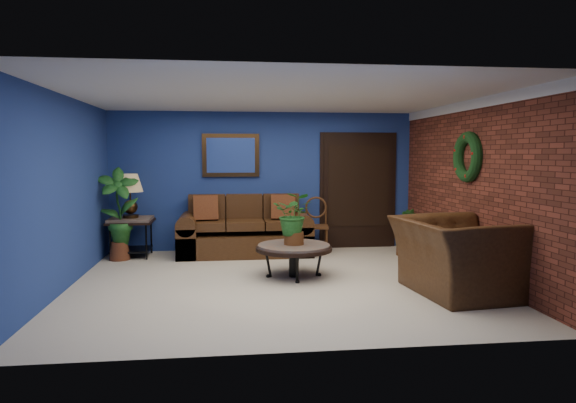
{
  "coord_description": "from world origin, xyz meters",
  "views": [
    {
      "loc": [
        -0.7,
        -6.83,
        1.74
      ],
      "look_at": [
        0.2,
        0.55,
        1.05
      ],
      "focal_mm": 32.0,
      "sensor_mm": 36.0,
      "label": 1
    }
  ],
  "objects": [
    {
      "name": "side_chair",
      "position": [
        0.9,
        2.12,
        0.55
      ],
      "size": [
        0.47,
        0.47,
        0.98
      ],
      "rotation": [
        0.0,
        0.0,
        -0.15
      ],
      "color": "#512917",
      "rests_on": "ground"
    },
    {
      "name": "floor_plant",
      "position": [
        2.35,
        1.6,
        0.42
      ],
      "size": [
        0.44,
        0.39,
        0.81
      ],
      "color": "brown",
      "rests_on": "ground"
    },
    {
      "name": "sofa",
      "position": [
        -0.38,
        2.09,
        0.34
      ],
      "size": [
        2.29,
        0.99,
        1.03
      ],
      "color": "#452913",
      "rests_on": "ground"
    },
    {
      "name": "crown_molding",
      "position": [
        2.72,
        0.0,
        2.43
      ],
      "size": [
        0.03,
        5.0,
        0.14
      ],
      "primitive_type": "cube",
      "color": "white",
      "rests_on": "wall_right_brick"
    },
    {
      "name": "wall_left",
      "position": [
        -2.75,
        0.0,
        1.25
      ],
      "size": [
        0.04,
        5.0,
        2.5
      ],
      "primitive_type": "cube",
      "color": "navy",
      "rests_on": "ground"
    },
    {
      "name": "wreath",
      "position": [
        2.69,
        0.05,
        1.7
      ],
      "size": [
        0.16,
        0.72,
        0.72
      ],
      "primitive_type": "torus",
      "rotation": [
        0.0,
        1.57,
        0.0
      ],
      "color": "black",
      "rests_on": "wall_right_brick"
    },
    {
      "name": "tall_plant",
      "position": [
        -2.45,
        1.8,
        0.83
      ],
      "size": [
        0.75,
        0.58,
        1.53
      ],
      "color": "brown",
      "rests_on": "ground"
    },
    {
      "name": "wall_mirror",
      "position": [
        -0.6,
        2.46,
        1.72
      ],
      "size": [
        1.02,
        0.06,
        0.77
      ],
      "primitive_type": "cube",
      "color": "#442B15",
      "rests_on": "wall_back"
    },
    {
      "name": "floor",
      "position": [
        0.0,
        0.0,
        0.0
      ],
      "size": [
        5.5,
        5.5,
        0.0
      ],
      "primitive_type": "plane",
      "color": "beige",
      "rests_on": "ground"
    },
    {
      "name": "armchair",
      "position": [
        2.15,
        -0.85,
        0.47
      ],
      "size": [
        1.42,
        1.58,
        0.94
      ],
      "primitive_type": "imported",
      "rotation": [
        0.0,
        0.0,
        1.68
      ],
      "color": "#452913",
      "rests_on": "ground"
    },
    {
      "name": "end_table",
      "position": [
        -2.3,
        2.05,
        0.51
      ],
      "size": [
        0.73,
        0.73,
        0.67
      ],
      "color": "#55504A",
      "rests_on": "ground"
    },
    {
      "name": "table_lamp",
      "position": [
        -2.3,
        2.05,
        1.13
      ],
      "size": [
        0.43,
        0.43,
        0.72
      ],
      "color": "#442B15",
      "rests_on": "end_table"
    },
    {
      "name": "closet_door",
      "position": [
        1.75,
        2.47,
        1.05
      ],
      "size": [
        1.44,
        0.06,
        2.18
      ],
      "primitive_type": "cube",
      "color": "black",
      "rests_on": "wall_back"
    },
    {
      "name": "coffee_table",
      "position": [
        0.25,
        0.29,
        0.41
      ],
      "size": [
        1.08,
        1.08,
        0.46
      ],
      "rotation": [
        0.0,
        0.0,
        -0.3
      ],
      "color": "#55504A",
      "rests_on": "ground"
    },
    {
      "name": "wall_right_brick",
      "position": [
        2.75,
        0.0,
        1.25
      ],
      "size": [
        0.04,
        5.0,
        2.5
      ],
      "primitive_type": "cube",
      "color": "maroon",
      "rests_on": "ground"
    },
    {
      "name": "wall_back",
      "position": [
        0.0,
        2.5,
        1.25
      ],
      "size": [
        5.5,
        0.04,
        2.5
      ],
      "primitive_type": "cube",
      "color": "navy",
      "rests_on": "ground"
    },
    {
      "name": "ceiling",
      "position": [
        0.0,
        0.0,
        2.5
      ],
      "size": [
        5.5,
        5.0,
        0.02
      ],
      "primitive_type": "cube",
      "color": "silver",
      "rests_on": "wall_back"
    },
    {
      "name": "coffee_plant",
      "position": [
        0.25,
        0.29,
        0.87
      ],
      "size": [
        0.67,
        0.62,
        0.74
      ],
      "color": "brown",
      "rests_on": "coffee_table"
    }
  ]
}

